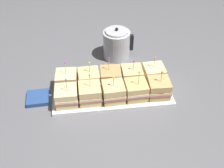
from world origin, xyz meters
The scene contains 14 objects.
ground_plane centered at (0.00, 0.00, 0.00)m, with size 6.00×6.00×0.00m, color slate.
serving_platter centered at (0.00, 0.00, 0.01)m, with size 0.66×0.29×0.02m.
sandwich_front_far_left centered at (-0.25, -0.06, 0.07)m, with size 0.12×0.12×0.17m.
sandwich_front_left centered at (-0.13, -0.06, 0.07)m, with size 0.12×0.12×0.18m.
sandwich_front_center centered at (0.00, -0.06, 0.07)m, with size 0.13×0.13×0.16m.
sandwich_front_right centered at (0.12, -0.06, 0.07)m, with size 0.13×0.13×0.18m.
sandwich_front_far_right centered at (0.25, -0.06, 0.07)m, with size 0.12×0.12×0.17m.
sandwich_back_far_left centered at (-0.25, 0.06, 0.07)m, with size 0.13×0.13×0.18m.
sandwich_back_left centered at (-0.12, 0.06, 0.07)m, with size 0.12×0.12×0.16m.
sandwich_back_center centered at (0.00, 0.06, 0.07)m, with size 0.13×0.13×0.18m.
sandwich_back_right centered at (0.12, 0.06, 0.07)m, with size 0.12×0.12×0.16m.
sandwich_back_far_right centered at (0.25, 0.06, 0.07)m, with size 0.13×0.13×0.17m.
kettle_steel centered at (0.07, 0.36, 0.10)m, with size 0.20×0.17×0.21m.
napkin_stack centered at (-0.41, 0.00, 0.01)m, with size 0.13×0.13×0.02m.
Camera 1 is at (-0.14, -1.17, 1.08)m, focal length 45.00 mm.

